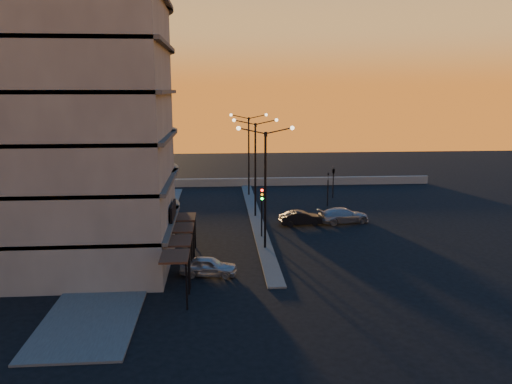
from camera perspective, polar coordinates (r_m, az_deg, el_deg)
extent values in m
plane|color=black|center=(39.03, 1.04, -6.51)|extent=(120.00, 120.00, 0.00)
cube|color=#464543|center=(43.23, -13.52, -4.94)|extent=(5.00, 40.00, 0.12)
cube|color=#464543|center=(48.59, -0.08, -2.78)|extent=(1.20, 36.00, 0.12)
cube|color=slate|center=(64.24, 0.62, 1.17)|extent=(44.00, 0.50, 1.00)
cylinder|color=#6A645D|center=(40.31, -19.84, 11.46)|extent=(14.00, 14.00, 25.00)
cube|color=#6A645D|center=(35.50, -21.97, 11.38)|extent=(14.00, 10.00, 25.00)
cylinder|color=black|center=(41.66, -18.82, -3.68)|extent=(14.16, 14.16, 2.40)
cube|color=black|center=(36.10, -9.45, -2.23)|extent=(0.15, 3.20, 1.20)
cylinder|color=black|center=(37.88, 1.06, -0.02)|extent=(0.18, 0.18, 9.00)
cube|color=black|center=(37.24, 1.09, 6.62)|extent=(0.25, 0.25, 0.35)
sphere|color=#FFE5B2|center=(37.07, -2.01, 7.29)|extent=(0.32, 0.32, 0.32)
sphere|color=#FFE5B2|center=(37.45, 4.16, 7.31)|extent=(0.32, 0.32, 0.32)
cylinder|color=black|center=(47.68, -0.08, 2.39)|extent=(0.18, 0.18, 9.00)
cube|color=black|center=(47.18, -0.08, 7.67)|extent=(0.25, 0.25, 0.35)
sphere|color=#FFE5B2|center=(47.04, -2.54, 8.20)|extent=(0.32, 0.32, 0.32)
sphere|color=#FFE5B2|center=(47.34, 2.36, 8.22)|extent=(0.32, 0.32, 0.32)
cylinder|color=black|center=(57.55, -0.83, 3.98)|extent=(0.18, 0.18, 9.00)
cube|color=black|center=(57.13, -0.85, 8.36)|extent=(0.25, 0.25, 0.35)
sphere|color=#FFE5B2|center=(57.02, -2.88, 8.79)|extent=(0.32, 0.32, 0.32)
sphere|color=#FFE5B2|center=(57.27, 1.17, 8.82)|extent=(0.32, 0.32, 0.32)
cylinder|color=black|center=(41.45, 0.65, -3.12)|extent=(0.12, 0.12, 3.20)
cube|color=black|center=(40.78, 0.68, -0.26)|extent=(0.28, 0.16, 1.00)
sphere|color=#FF0C05|center=(40.61, 0.70, 0.20)|extent=(0.20, 0.20, 0.20)
sphere|color=orange|center=(40.68, 0.70, -0.29)|extent=(0.20, 0.20, 0.20)
sphere|color=#0CFF26|center=(40.76, 0.70, -0.77)|extent=(0.20, 0.20, 0.20)
cylinder|color=black|center=(53.32, 8.20, -0.13)|extent=(0.12, 0.12, 2.80)
imported|color=black|center=(52.98, 8.25, 1.78)|extent=(0.13, 0.16, 0.80)
cylinder|color=black|center=(57.47, 8.80, 0.70)|extent=(0.12, 0.12, 2.80)
imported|color=black|center=(57.16, 8.85, 2.47)|extent=(0.42, 1.99, 0.80)
imported|color=#A4A7AC|center=(33.62, -5.45, -8.43)|extent=(3.96, 2.07, 1.29)
imported|color=black|center=(45.72, 5.17, -2.99)|extent=(4.09, 1.83, 1.30)
imported|color=gray|center=(47.00, 9.97, -2.65)|extent=(5.15, 2.96, 1.41)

